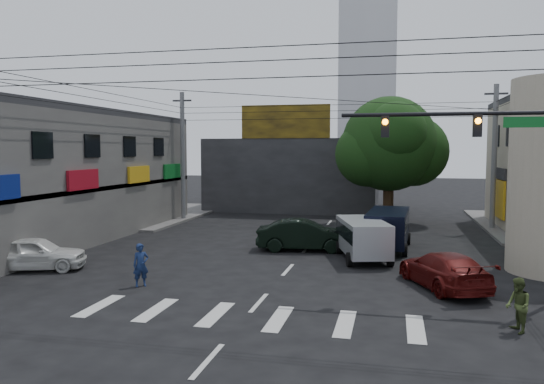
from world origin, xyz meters
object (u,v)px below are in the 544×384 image
(dark_sedan, at_px, (304,235))
(traffic_officer, at_px, (141,265))
(white_compact, at_px, (34,253))
(pedestrian_olive, at_px, (518,305))
(utility_pole_far_right, at_px, (494,158))
(traffic_gantry, at_px, (503,158))
(maroon_sedan, at_px, (444,270))
(street_tree, at_px, (389,144))
(navy_van, at_px, (388,230))
(utility_pole_far_left, at_px, (183,157))
(silver_minivan, at_px, (363,240))

(dark_sedan, relative_size, traffic_officer, 3.07)
(white_compact, height_order, pedestrian_olive, pedestrian_olive)
(utility_pole_far_right, bearing_deg, white_compact, -141.96)
(traffic_gantry, distance_m, maroon_sedan, 4.68)
(dark_sedan, bearing_deg, utility_pole_far_right, -55.98)
(traffic_gantry, bearing_deg, dark_sedan, 136.45)
(street_tree, xyz_separation_m, pedestrian_olive, (3.76, -21.16, -4.70))
(navy_van, bearing_deg, dark_sedan, 111.21)
(traffic_gantry, xyz_separation_m, utility_pole_far_right, (2.68, 17.00, -0.23))
(navy_van, bearing_deg, utility_pole_far_left, 64.50)
(utility_pole_far_left, xyz_separation_m, navy_van, (14.59, -8.25, -3.61))
(street_tree, height_order, traffic_gantry, street_tree)
(traffic_officer, bearing_deg, street_tree, 25.15)
(white_compact, distance_m, silver_minivan, 14.47)
(dark_sedan, distance_m, white_compact, 12.53)
(utility_pole_far_right, distance_m, maroon_sedan, 16.67)
(dark_sedan, distance_m, maroon_sedan, 8.69)
(silver_minivan, bearing_deg, dark_sedan, 46.02)
(street_tree, xyz_separation_m, utility_pole_far_left, (-14.50, -1.00, -0.87))
(white_compact, distance_m, maroon_sedan, 16.69)
(traffic_gantry, distance_m, utility_pole_far_right, 17.21)
(traffic_gantry, bearing_deg, pedestrian_olive, -91.18)
(utility_pole_far_right, distance_m, silver_minivan, 13.95)
(traffic_officer, bearing_deg, traffic_gantry, -35.79)
(utility_pole_far_left, relative_size, white_compact, 2.02)
(white_compact, height_order, traffic_officer, traffic_officer)
(traffic_gantry, bearing_deg, white_compact, 178.21)
(utility_pole_far_right, xyz_separation_m, pedestrian_olive, (-2.74, -20.16, -3.83))
(street_tree, height_order, utility_pole_far_left, utility_pole_far_left)
(white_compact, bearing_deg, navy_van, -80.00)
(navy_van, distance_m, traffic_officer, 13.14)
(utility_pole_far_left, distance_m, dark_sedan, 14.66)
(dark_sedan, bearing_deg, utility_pole_far_left, 39.56)
(street_tree, height_order, utility_pole_far_right, utility_pole_far_right)
(dark_sedan, bearing_deg, pedestrian_olive, -151.84)
(street_tree, xyz_separation_m, dark_sedan, (-4.04, -10.53, -4.69))
(silver_minivan, xyz_separation_m, traffic_officer, (-7.81, -6.73, -0.12))
(maroon_sedan, distance_m, pedestrian_olive, 4.82)
(street_tree, height_order, pedestrian_olive, street_tree)
(utility_pole_far_right, bearing_deg, traffic_gantry, -98.94)
(utility_pole_far_left, height_order, traffic_officer, utility_pole_far_left)
(silver_minivan, xyz_separation_m, pedestrian_olive, (4.78, -9.00, -0.15))
(street_tree, bearing_deg, utility_pole_far_right, -8.75)
(utility_pole_far_left, distance_m, silver_minivan, 17.88)
(utility_pole_far_left, height_order, pedestrian_olive, utility_pole_far_left)
(utility_pole_far_right, height_order, white_compact, utility_pole_far_right)
(traffic_gantry, bearing_deg, street_tree, 101.99)
(maroon_sedan, xyz_separation_m, silver_minivan, (-3.20, 4.45, 0.25))
(traffic_gantry, xyz_separation_m, pedestrian_olive, (-0.07, -3.15, -4.06))
(silver_minivan, height_order, navy_van, navy_van)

